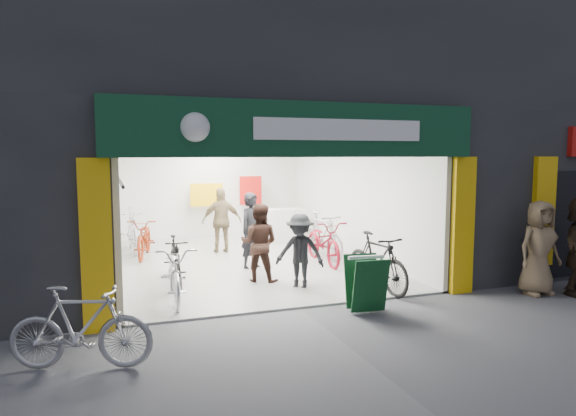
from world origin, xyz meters
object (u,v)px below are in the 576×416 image
parked_bike (81,327)px  sandwich_board (366,282)px  bike_right_front (377,262)px  bike_left_front (175,273)px  pedestrian_near (539,248)px

parked_bike → sandwich_board: bearing=-61.2°
bike_right_front → parked_bike: 5.61m
bike_left_front → parked_bike: (-1.47, -2.58, 0.01)m
bike_right_front → sandwich_board: 1.38m
pedestrian_near → sandwich_board: 3.60m
bike_left_front → sandwich_board: (2.95, -1.69, -0.01)m
bike_left_front → parked_bike: 2.97m
parked_bike → pedestrian_near: size_ratio=0.99×
parked_bike → sandwich_board: 4.50m
parked_bike → pedestrian_near: pedestrian_near is taller
bike_left_front → pedestrian_near: bearing=-12.3°
bike_left_front → pedestrian_near: (6.53, -1.81, 0.37)m
bike_right_front → bike_left_front: bearing=163.6°
bike_right_front → sandwich_board: (-0.82, -1.10, -0.06)m
bike_right_front → parked_bike: bike_right_front is taller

